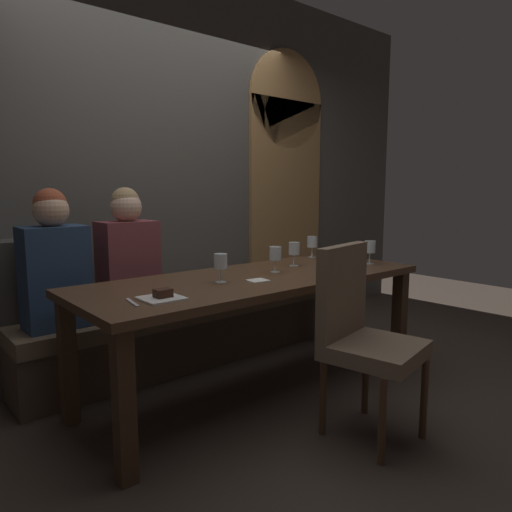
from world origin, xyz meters
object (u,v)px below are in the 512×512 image
banquette_bench (195,331)px  wine_glass_far_right (312,243)px  dining_table (256,290)px  chair_near_side (361,328)px  diner_bearded (128,254)px  wine_glass_near_left (275,254)px  wine_glass_far_left (294,250)px  wine_glass_end_left (221,262)px  dessert_plate (162,296)px  espresso_cup (345,264)px  diner_redhead (54,263)px  wine_glass_center_front (370,248)px  fork_on_table (132,303)px

banquette_bench → wine_glass_far_right: 1.12m
dining_table → chair_near_side: chair_near_side is taller
diner_bearded → wine_glass_near_left: 0.97m
banquette_bench → wine_glass_far_left: (0.45, -0.58, 0.62)m
wine_glass_end_left → dessert_plate: wine_glass_end_left is taller
wine_glass_end_left → espresso_cup: 0.94m
diner_redhead → wine_glass_far_right: bearing=-11.0°
wine_glass_end_left → wine_glass_far_right: 1.18m
wine_glass_near_left → diner_redhead: bearing=150.0°
diner_redhead → dining_table: bearing=-35.1°
wine_glass_near_left → wine_glass_end_left: bearing=-174.8°
chair_near_side → wine_glass_center_front: bearing=34.2°
chair_near_side → wine_glass_far_left: 0.96m
banquette_bench → diner_redhead: diner_redhead is taller
wine_glass_center_front → fork_on_table: 1.81m
diner_bearded → dessert_plate: diner_bearded is taller
wine_glass_far_right → wine_glass_near_left: bearing=-155.3°
banquette_bench → wine_glass_far_left: wine_glass_far_left is taller
wine_glass_far_right → wine_glass_near_left: 0.74m
wine_glass_center_front → diner_bearded: bearing=148.2°
diner_bearded → diner_redhead: bearing=-175.6°
dining_table → wine_glass_near_left: bearing=5.8°
wine_glass_near_left → dining_table: bearing=-174.2°
diner_redhead → wine_glass_center_front: size_ratio=5.01×
chair_near_side → wine_glass_far_left: (0.35, 0.84, 0.29)m
wine_glass_end_left → wine_glass_far_right: size_ratio=1.00×
wine_glass_center_front → fork_on_table: wine_glass_center_front is taller
wine_glass_near_left → espresso_cup: bearing=-20.8°
diner_bearded → wine_glass_far_right: diner_bearded is taller
diner_redhead → wine_glass_end_left: (0.69, -0.70, 0.02)m
diner_redhead → dessert_plate: bearing=-75.0°
wine_glass_far_left → wine_glass_end_left: bearing=-168.8°
chair_near_side → wine_glass_far_left: size_ratio=5.98×
fork_on_table → espresso_cup: bearing=9.2°
banquette_bench → diner_redhead: bearing=-178.9°
dining_table → espresso_cup: espresso_cup is taller
dining_table → wine_glass_far_left: 0.50m
dessert_plate → diner_bearded: bearing=74.5°
espresso_cup → dessert_plate: size_ratio=0.63×
chair_near_side → diner_redhead: diner_redhead is taller
banquette_bench → diner_redhead: size_ratio=3.04×
wine_glass_center_front → dessert_plate: (-1.66, -0.02, -0.10)m
chair_near_side → espresso_cup: bearing=45.5°
wine_glass_far_right → dessert_plate: (-1.59, -0.50, -0.10)m
dining_table → wine_glass_far_right: wine_glass_far_right is taller
diner_redhead → wine_glass_far_left: bearing=-21.6°
fork_on_table → wine_glass_end_left: bearing=21.7°
diner_redhead → diner_bearded: diner_bearded is taller
diner_redhead → chair_near_side: bearing=-52.9°
wine_glass_near_left → wine_glass_far_right: bearing=24.7°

